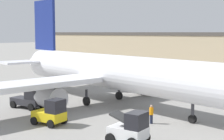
% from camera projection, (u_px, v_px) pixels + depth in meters
% --- Properties ---
extents(ground_plane, '(400.00, 400.00, 0.00)m').
position_uv_depth(ground_plane, '(112.00, 104.00, 36.78)').
color(ground_plane, gray).
extents(terminal_building, '(86.63, 12.85, 7.70)m').
position_uv_depth(terminal_building, '(201.00, 50.00, 75.25)').
color(terminal_building, tan).
rests_on(terminal_building, ground_plane).
extents(airplane, '(35.55, 32.11, 11.93)m').
position_uv_depth(airplane, '(106.00, 72.00, 37.12)').
color(airplane, white).
rests_on(airplane, ground_plane).
extents(ground_crew_worker, '(0.35, 0.35, 1.61)m').
position_uv_depth(ground_crew_worker, '(151.00, 114.00, 28.93)').
color(ground_crew_worker, '#1E2338').
rests_on(ground_crew_worker, ground_plane).
extents(baggage_tug, '(3.81, 2.36, 1.99)m').
position_uv_depth(baggage_tug, '(30.00, 99.00, 34.72)').
color(baggage_tug, '#2D2D33').
rests_on(baggage_tug, ground_plane).
extents(belt_loader_truck, '(2.77, 2.29, 2.29)m').
position_uv_depth(belt_loader_truck, '(130.00, 129.00, 23.69)').
color(belt_loader_truck, silver).
rests_on(belt_loader_truck, ground_plane).
extents(pushback_tug, '(2.87, 2.25, 2.20)m').
position_uv_depth(pushback_tug, '(51.00, 113.00, 28.57)').
color(pushback_tug, yellow).
rests_on(pushback_tug, ground_plane).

